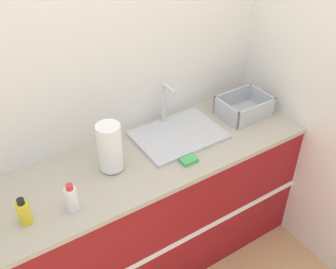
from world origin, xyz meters
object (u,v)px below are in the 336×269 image
bottle_white_spray (72,198)px  bottle_yellow (24,212)px  paper_towel_roll (110,147)px  dish_rack (244,108)px  sink (178,133)px

bottle_white_spray → bottle_yellow: size_ratio=1.08×
paper_towel_roll → bottle_white_spray: size_ratio=1.78×
paper_towel_roll → dish_rack: paper_towel_roll is taller
sink → bottle_white_spray: 0.77m
paper_towel_roll → dish_rack: size_ratio=0.89×
dish_rack → bottle_white_spray: bottle_white_spray is taller
paper_towel_roll → sink: bearing=6.6°
sink → bottle_yellow: 0.97m
paper_towel_roll → bottle_yellow: 0.52m
bottle_white_spray → bottle_yellow: 0.21m
sink → paper_towel_roll: bearing=-173.4°
sink → paper_towel_roll: sink is taller
sink → bottle_white_spray: (-0.74, -0.22, 0.05)m
sink → dish_rack: size_ratio=1.64×
sink → bottle_yellow: size_ratio=3.52×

